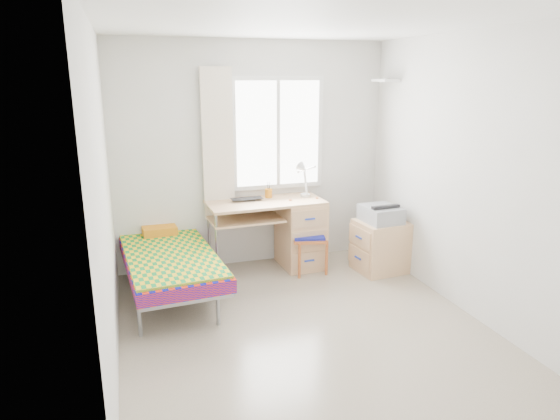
{
  "coord_description": "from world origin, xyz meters",
  "views": [
    {
      "loc": [
        -1.43,
        -3.85,
        2.2
      ],
      "look_at": [
        -0.04,
        0.55,
        0.96
      ],
      "focal_mm": 32.0,
      "sensor_mm": 36.0,
      "label": 1
    }
  ],
  "objects_px": {
    "printer": "(381,214)",
    "chair": "(307,231)",
    "desk": "(295,230)",
    "cabinet": "(380,246)",
    "bed": "(169,256)"
  },
  "relations": [
    {
      "from": "desk",
      "to": "chair",
      "type": "distance_m",
      "value": 0.2
    },
    {
      "from": "bed",
      "to": "chair",
      "type": "bearing_deg",
      "value": -0.04
    },
    {
      "from": "desk",
      "to": "printer",
      "type": "bearing_deg",
      "value": -28.42
    },
    {
      "from": "desk",
      "to": "cabinet",
      "type": "bearing_deg",
      "value": -28.2
    },
    {
      "from": "chair",
      "to": "printer",
      "type": "xyz_separation_m",
      "value": [
        0.79,
        -0.26,
        0.21
      ]
    },
    {
      "from": "printer",
      "to": "chair",
      "type": "bearing_deg",
      "value": 157.58
    },
    {
      "from": "chair",
      "to": "cabinet",
      "type": "distance_m",
      "value": 0.86
    },
    {
      "from": "bed",
      "to": "chair",
      "type": "xyz_separation_m",
      "value": [
        1.58,
        0.12,
        0.08
      ]
    },
    {
      "from": "desk",
      "to": "chair",
      "type": "height_order",
      "value": "chair"
    },
    {
      "from": "desk",
      "to": "cabinet",
      "type": "distance_m",
      "value": 1.01
    },
    {
      "from": "bed",
      "to": "desk",
      "type": "height_order",
      "value": "desk"
    },
    {
      "from": "desk",
      "to": "chair",
      "type": "relative_size",
      "value": 1.59
    },
    {
      "from": "chair",
      "to": "cabinet",
      "type": "relative_size",
      "value": 1.43
    },
    {
      "from": "bed",
      "to": "printer",
      "type": "xyz_separation_m",
      "value": [
        2.37,
        -0.14,
        0.3
      ]
    },
    {
      "from": "bed",
      "to": "printer",
      "type": "distance_m",
      "value": 2.39
    }
  ]
}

